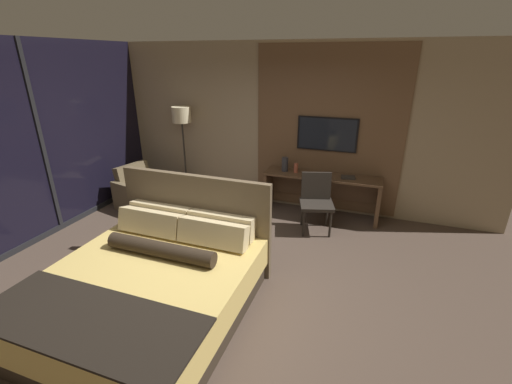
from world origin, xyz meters
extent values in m
plane|color=#4C3D33|center=(0.00, 0.00, 0.00)|extent=(16.00, 16.00, 0.00)
cube|color=tan|center=(0.00, 2.60, 1.40)|extent=(7.20, 0.06, 2.80)
cube|color=brown|center=(0.79, 2.56, 1.40)|extent=(2.42, 0.03, 2.70)
cube|color=black|center=(-3.00, 0.40, 1.40)|extent=(0.02, 6.00, 2.80)
cube|color=black|center=(-2.98, 0.40, 1.40)|extent=(0.04, 0.06, 2.80)
cube|color=black|center=(-2.98, 0.40, 0.04)|extent=(0.05, 6.00, 0.08)
cube|color=#33281E|center=(-0.46, -0.82, 0.11)|extent=(1.88, 2.07, 0.22)
cube|color=tan|center=(-0.46, -0.82, 0.38)|extent=(1.94, 2.14, 0.33)
cube|color=black|center=(-0.46, -1.51, 0.56)|extent=(1.96, 0.75, 0.02)
cube|color=brown|center=(-0.46, 0.29, 0.61)|extent=(1.98, 0.08, 1.23)
cube|color=#C6B284|center=(-0.88, 0.15, 0.69)|extent=(0.82, 0.23, 0.31)
cube|color=#C6B284|center=(-0.05, 0.15, 0.69)|extent=(0.82, 0.23, 0.31)
cube|color=#C6B284|center=(-0.88, -0.06, 0.69)|extent=(0.82, 0.25, 0.32)
cube|color=#C6B284|center=(-0.05, -0.06, 0.69)|extent=(0.82, 0.25, 0.32)
cylinder|color=#2D2319|center=(-0.46, -0.48, 0.63)|extent=(1.26, 0.17, 0.17)
cube|color=brown|center=(0.79, 2.30, 0.71)|extent=(1.92, 0.47, 0.03)
cube|color=brown|center=(-0.14, 2.30, 0.34)|extent=(0.06, 0.42, 0.69)
cube|color=brown|center=(1.72, 2.30, 0.34)|extent=(0.06, 0.42, 0.69)
cube|color=brown|center=(0.79, 2.51, 0.41)|extent=(1.80, 0.02, 0.34)
cube|color=black|center=(0.79, 2.52, 1.36)|extent=(0.98, 0.04, 0.55)
cube|color=black|center=(0.79, 2.50, 1.36)|extent=(0.92, 0.01, 0.51)
cube|color=#28231E|center=(0.83, 1.69, 0.45)|extent=(0.61, 0.59, 0.05)
cube|color=#28231E|center=(0.77, 1.89, 0.68)|extent=(0.47, 0.23, 0.42)
cylinder|color=black|center=(0.69, 1.45, 0.21)|extent=(0.04, 0.04, 0.42)
cylinder|color=black|center=(1.07, 1.57, 0.21)|extent=(0.04, 0.04, 0.42)
cylinder|color=black|center=(0.58, 1.81, 0.21)|extent=(0.04, 0.04, 0.42)
cylinder|color=black|center=(0.96, 1.93, 0.21)|extent=(0.04, 0.04, 0.42)
cube|color=brown|center=(-2.22, 1.61, 0.19)|extent=(0.94, 0.82, 0.38)
cube|color=brown|center=(-2.55, 1.68, 0.56)|extent=(0.34, 0.69, 0.38)
cube|color=brown|center=(-2.30, 1.24, 0.26)|extent=(0.82, 0.27, 0.52)
cube|color=brown|center=(-2.14, 1.98, 0.26)|extent=(0.82, 0.27, 0.52)
cylinder|color=#282623|center=(-1.81, 2.31, 0.01)|extent=(0.28, 0.28, 0.03)
cylinder|color=#332D28|center=(-1.81, 2.31, 0.74)|extent=(0.03, 0.03, 1.47)
cylinder|color=beige|center=(-1.81, 2.31, 1.57)|extent=(0.34, 0.34, 0.28)
cylinder|color=#333338|center=(0.15, 2.29, 0.84)|extent=(0.11, 0.11, 0.24)
cylinder|color=#B2563D|center=(0.34, 2.29, 0.80)|extent=(0.07, 0.07, 0.16)
cube|color=#332D28|center=(1.21, 2.28, 0.74)|extent=(0.24, 0.18, 0.03)
camera|label=1|loc=(1.57, -3.11, 2.56)|focal=24.00mm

